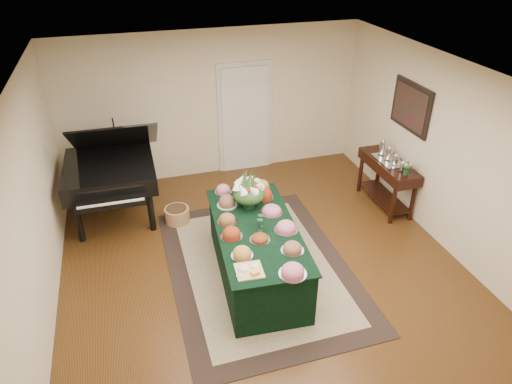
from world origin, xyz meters
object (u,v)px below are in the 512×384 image
object	(u,v)px
mahogany_sideboard	(388,172)
grand_piano	(110,170)
floral_centerpiece	(249,190)
buffet_table	(256,252)

from	to	relation	value
mahogany_sideboard	grand_piano	bearing A→B (deg)	167.57
floral_centerpiece	grand_piano	world-z (taller)	grand_piano
buffet_table	floral_centerpiece	xyz separation A→B (m)	(0.05, 0.52, 0.66)
buffet_table	floral_centerpiece	size ratio (longest dim) A/B	4.96
grand_piano	floral_centerpiece	bearing A→B (deg)	-40.87
buffet_table	floral_centerpiece	distance (m)	0.85
floral_centerpiece	mahogany_sideboard	bearing A→B (deg)	13.17
buffet_table	mahogany_sideboard	size ratio (longest dim) A/B	1.77
buffet_table	mahogany_sideboard	world-z (taller)	mahogany_sideboard
floral_centerpiece	mahogany_sideboard	size ratio (longest dim) A/B	0.36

